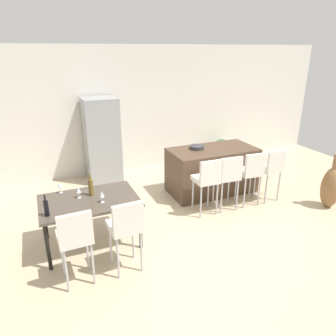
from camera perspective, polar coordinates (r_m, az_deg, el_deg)
name	(u,v)px	position (r m, az deg, el deg)	size (l,w,h in m)	color
ground_plane	(199,217)	(5.65, 5.59, -8.94)	(10.00, 10.00, 0.00)	#C6B28E
back_wall	(144,109)	(7.67, -4.43, 10.66)	(10.00, 0.12, 2.90)	silver
kitchen_island	(212,170)	(6.52, 7.96, -0.39)	(1.75, 0.89, 0.92)	#4C3828
bar_chair_left	(207,178)	(5.49, 7.15, -1.82)	(0.41, 0.41, 1.05)	silver
bar_chair_middle	(228,174)	(5.71, 10.89, -1.15)	(0.43, 0.43, 1.05)	silver
bar_chair_right	(251,170)	(5.99, 14.87, -0.43)	(0.43, 0.43, 1.05)	silver
bar_chair_far	(271,167)	(6.27, 18.25, 0.18)	(0.42, 0.42, 1.05)	silver
dining_table	(89,203)	(4.77, -14.10, -6.26)	(1.40, 0.94, 0.74)	#4C4238
dining_chair_near	(75,236)	(4.01, -16.55, -11.74)	(0.42, 0.42, 1.05)	silver
dining_chair_far	(126,225)	(4.10, -7.65, -10.24)	(0.42, 0.42, 1.05)	silver
wine_bottle_left	(46,208)	(4.42, -21.26, -6.78)	(0.06, 0.06, 0.30)	black
wine_bottle_inner	(91,187)	(4.82, -13.87, -3.36)	(0.07, 0.07, 0.34)	brown
wine_glass_middle	(60,185)	(5.04, -19.07, -2.98)	(0.07, 0.07, 0.17)	silver
wine_glass_right	(78,190)	(4.78, -15.97, -3.89)	(0.07, 0.07, 0.17)	silver
wine_glass_far	(102,194)	(4.57, -11.94, -4.70)	(0.07, 0.07, 0.17)	silver
refrigerator	(102,140)	(7.09, -11.91, 5.03)	(0.72, 0.68, 1.84)	#939699
fruit_bowl	(197,147)	(6.32, 5.27, 3.79)	(0.29, 0.29, 0.07)	#333338
floor_vase	(331,187)	(6.55, 27.52, -3.07)	(0.35, 0.35, 1.04)	brown
potted_plant	(221,148)	(8.38, 9.70, 3.55)	(0.40, 0.40, 0.60)	beige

